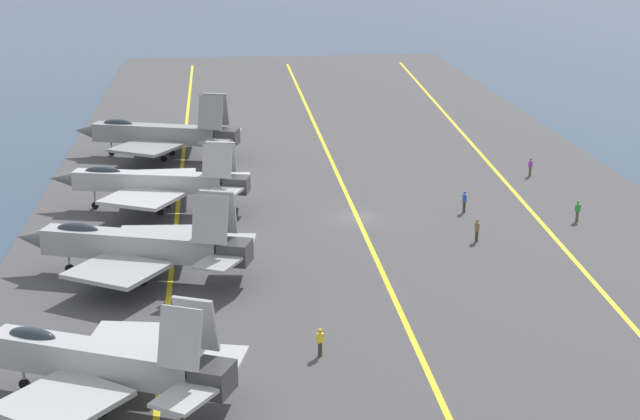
{
  "coord_description": "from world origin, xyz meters",
  "views": [
    {
      "loc": [
        -75.74,
        10.72,
        24.51
      ],
      "look_at": [
        -5.63,
        3.65,
        2.9
      ],
      "focal_mm": 55.0,
      "sensor_mm": 36.0,
      "label": 1
    }
  ],
  "objects_px": {
    "crew_blue_vest": "(464,201)",
    "crew_yellow_vest": "(320,341)",
    "parked_jet_third": "(153,182)",
    "crew_purple_vest": "(530,166)",
    "crew_green_vest": "(578,210)",
    "parked_jet_fourth": "(159,134)",
    "crew_brown_vest": "(477,229)",
    "parked_jet_nearest": "(98,361)",
    "parked_jet_second": "(136,245)"
  },
  "relations": [
    {
      "from": "parked_jet_fourth",
      "to": "crew_yellow_vest",
      "type": "relative_size",
      "value": 10.23
    },
    {
      "from": "parked_jet_second",
      "to": "parked_jet_fourth",
      "type": "xyz_separation_m",
      "value": [
        34.11,
        0.37,
        0.14
      ]
    },
    {
      "from": "parked_jet_nearest",
      "to": "parked_jet_third",
      "type": "relative_size",
      "value": 0.89
    },
    {
      "from": "crew_yellow_vest",
      "to": "parked_jet_second",
      "type": "bearing_deg",
      "value": 39.74
    },
    {
      "from": "parked_jet_third",
      "to": "crew_brown_vest",
      "type": "distance_m",
      "value": 26.98
    },
    {
      "from": "crew_yellow_vest",
      "to": "crew_green_vest",
      "type": "bearing_deg",
      "value": -45.48
    },
    {
      "from": "crew_brown_vest",
      "to": "crew_purple_vest",
      "type": "bearing_deg",
      "value": -28.38
    },
    {
      "from": "crew_blue_vest",
      "to": "crew_yellow_vest",
      "type": "bearing_deg",
      "value": 150.68
    },
    {
      "from": "parked_jet_third",
      "to": "crew_blue_vest",
      "type": "xyz_separation_m",
      "value": [
        -2.99,
        -25.69,
        -1.5
      ]
    },
    {
      "from": "parked_jet_nearest",
      "to": "crew_yellow_vest",
      "type": "height_order",
      "value": "parked_jet_nearest"
    },
    {
      "from": "crew_yellow_vest",
      "to": "crew_purple_vest",
      "type": "distance_m",
      "value": 43.98
    },
    {
      "from": "parked_jet_fourth",
      "to": "crew_blue_vest",
      "type": "height_order",
      "value": "parked_jet_fourth"
    },
    {
      "from": "parked_jet_second",
      "to": "crew_blue_vest",
      "type": "xyz_separation_m",
      "value": [
        12.69,
        -25.92,
        -1.37
      ]
    },
    {
      "from": "crew_blue_vest",
      "to": "crew_brown_vest",
      "type": "height_order",
      "value": "crew_blue_vest"
    },
    {
      "from": "parked_jet_second",
      "to": "crew_brown_vest",
      "type": "xyz_separation_m",
      "value": [
        5.2,
        -25.05,
        -1.39
      ]
    },
    {
      "from": "parked_jet_third",
      "to": "parked_jet_nearest",
      "type": "bearing_deg",
      "value": 178.77
    },
    {
      "from": "crew_yellow_vest",
      "to": "parked_jet_third",
      "type": "bearing_deg",
      "value": 20.63
    },
    {
      "from": "parked_jet_nearest",
      "to": "crew_brown_vest",
      "type": "height_order",
      "value": "parked_jet_nearest"
    },
    {
      "from": "parked_jet_third",
      "to": "parked_jet_second",
      "type": "bearing_deg",
      "value": 179.15
    },
    {
      "from": "parked_jet_nearest",
      "to": "parked_jet_second",
      "type": "bearing_deg",
      "value": -1.58
    },
    {
      "from": "parked_jet_nearest",
      "to": "parked_jet_fourth",
      "type": "bearing_deg",
      "value": -0.13
    },
    {
      "from": "crew_green_vest",
      "to": "crew_yellow_vest",
      "type": "bearing_deg",
      "value": 134.52
    },
    {
      "from": "crew_green_vest",
      "to": "parked_jet_second",
      "type": "bearing_deg",
      "value": 105.15
    },
    {
      "from": "crew_green_vest",
      "to": "crew_brown_vest",
      "type": "bearing_deg",
      "value": 113.76
    },
    {
      "from": "parked_jet_nearest",
      "to": "parked_jet_fourth",
      "type": "height_order",
      "value": "parked_jet_fourth"
    },
    {
      "from": "parked_jet_third",
      "to": "crew_green_vest",
      "type": "bearing_deg",
      "value": -100.55
    },
    {
      "from": "parked_jet_fourth",
      "to": "parked_jet_second",
      "type": "bearing_deg",
      "value": -179.37
    },
    {
      "from": "crew_blue_vest",
      "to": "crew_purple_vest",
      "type": "distance_m",
      "value": 14.11
    },
    {
      "from": "crew_brown_vest",
      "to": "parked_jet_third",
      "type": "bearing_deg",
      "value": 67.1
    },
    {
      "from": "crew_blue_vest",
      "to": "parked_jet_second",
      "type": "bearing_deg",
      "value": 116.09
    },
    {
      "from": "parked_jet_fourth",
      "to": "crew_purple_vest",
      "type": "relative_size",
      "value": 9.98
    },
    {
      "from": "parked_jet_third",
      "to": "parked_jet_fourth",
      "type": "height_order",
      "value": "parked_jet_fourth"
    },
    {
      "from": "parked_jet_nearest",
      "to": "crew_purple_vest",
      "type": "xyz_separation_m",
      "value": [
        41.32,
        -35.44,
        -1.39
      ]
    },
    {
      "from": "parked_jet_third",
      "to": "crew_yellow_vest",
      "type": "xyz_separation_m",
      "value": [
        -29.17,
        -10.98,
        -1.57
      ]
    },
    {
      "from": "crew_green_vest",
      "to": "crew_yellow_vest",
      "type": "height_order",
      "value": "crew_green_vest"
    },
    {
      "from": "parked_jet_nearest",
      "to": "parked_jet_second",
      "type": "distance_m",
      "value": 17.8
    },
    {
      "from": "crew_yellow_vest",
      "to": "crew_purple_vest",
      "type": "height_order",
      "value": "crew_purple_vest"
    },
    {
      "from": "parked_jet_third",
      "to": "crew_yellow_vest",
      "type": "height_order",
      "value": "parked_jet_third"
    },
    {
      "from": "parked_jet_nearest",
      "to": "crew_green_vest",
      "type": "height_order",
      "value": "parked_jet_nearest"
    },
    {
      "from": "parked_jet_fourth",
      "to": "crew_yellow_vest",
      "type": "bearing_deg",
      "value": -166.32
    },
    {
      "from": "parked_jet_second",
      "to": "crew_blue_vest",
      "type": "height_order",
      "value": "parked_jet_second"
    },
    {
      "from": "crew_blue_vest",
      "to": "crew_brown_vest",
      "type": "relative_size",
      "value": 1.03
    },
    {
      "from": "parked_jet_second",
      "to": "crew_green_vest",
      "type": "bearing_deg",
      "value": -74.85
    },
    {
      "from": "parked_jet_second",
      "to": "crew_blue_vest",
      "type": "relative_size",
      "value": 9.23
    },
    {
      "from": "parked_jet_nearest",
      "to": "crew_blue_vest",
      "type": "distance_m",
      "value": 40.35
    },
    {
      "from": "crew_brown_vest",
      "to": "crew_purple_vest",
      "type": "xyz_separation_m",
      "value": [
        18.33,
        -9.9,
        -0.02
      ]
    },
    {
      "from": "parked_jet_fourth",
      "to": "crew_yellow_vest",
      "type": "xyz_separation_m",
      "value": [
        -47.59,
        -11.59,
        -1.58
      ]
    },
    {
      "from": "crew_blue_vest",
      "to": "crew_purple_vest",
      "type": "height_order",
      "value": "crew_blue_vest"
    },
    {
      "from": "crew_purple_vest",
      "to": "parked_jet_nearest",
      "type": "bearing_deg",
      "value": 139.38
    },
    {
      "from": "parked_jet_third",
      "to": "crew_purple_vest",
      "type": "relative_size",
      "value": 9.8
    }
  ]
}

